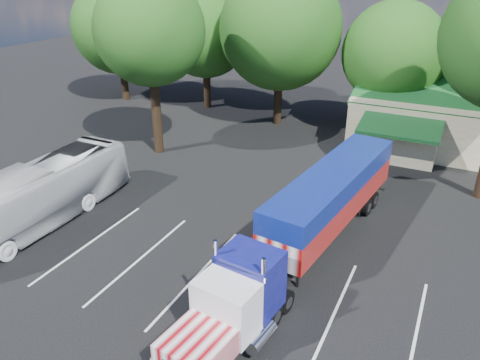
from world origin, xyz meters
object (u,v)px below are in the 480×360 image
at_px(semi_truck, 311,217).
at_px(bicycle, 364,204).
at_px(woman, 238,267).
at_px(tour_bus, 36,197).

relative_size(semi_truck, bicycle, 10.18).
distance_m(woman, tour_bus, 12.07).
distance_m(bicycle, tour_bus, 18.18).
bearing_deg(woman, bicycle, -40.28).
distance_m(woman, bicycle, 9.70).
distance_m(semi_truck, tour_bus, 14.68).
xyz_separation_m(semi_truck, tour_bus, (-14.23, -3.57, -0.51)).
bearing_deg(bicycle, semi_truck, -103.02).
xyz_separation_m(semi_truck, bicycle, (1.40, 5.64, -1.71)).
xyz_separation_m(woman, tour_bus, (-12.04, -0.20, 0.88)).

